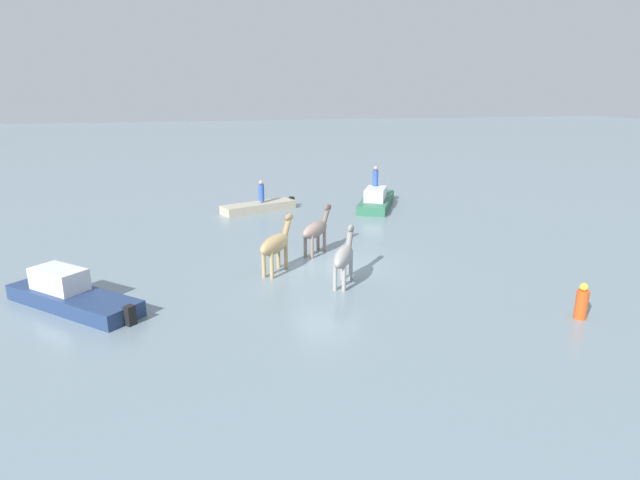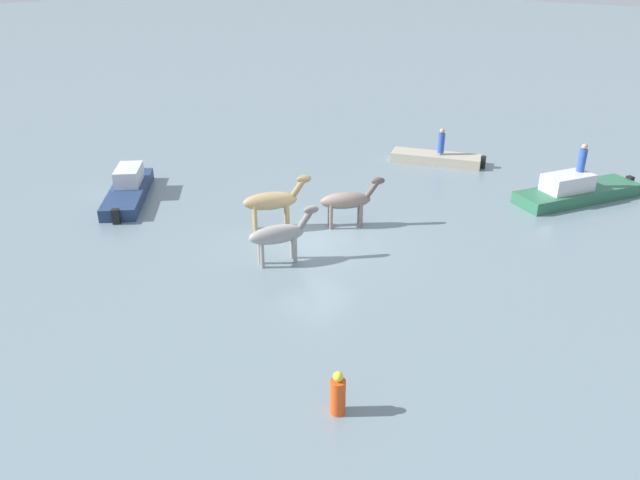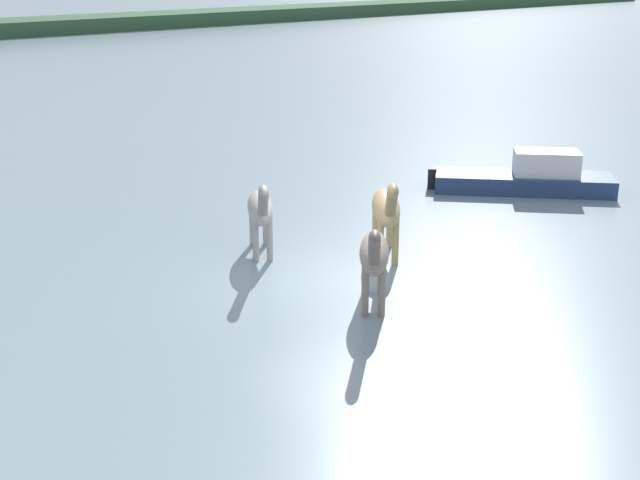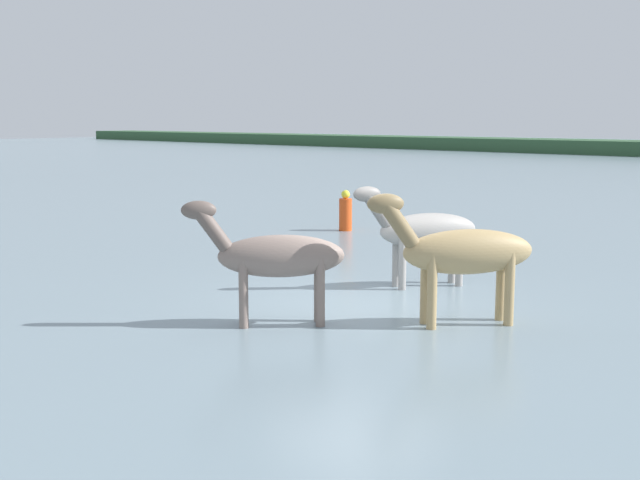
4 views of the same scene
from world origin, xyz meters
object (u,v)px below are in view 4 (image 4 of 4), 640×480
Objects in this scene: horse_gray_outer at (275,257)px; horse_rear_stallion at (424,231)px; buoy_channel_marker at (346,212)px; horse_lead at (462,252)px.

horse_rear_stallion is at bearing -137.88° from horse_gray_outer.
buoy_channel_marker is at bearing -97.51° from horse_rear_stallion.
horse_lead reaches higher than buoy_channel_marker.
buoy_channel_marker is at bearing -92.35° from horse_lead.
horse_rear_stallion is 2.82m from horse_lead.
horse_gray_outer is 10.45m from buoy_channel_marker.
horse_lead is 10.47m from buoy_channel_marker.
horse_rear_stallion is 7.65m from buoy_channel_marker.
horse_lead is at bearing 77.68° from horse_rear_stallion.
buoy_channel_marker is (-6.05, 8.51, -0.55)m from horse_gray_outer.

